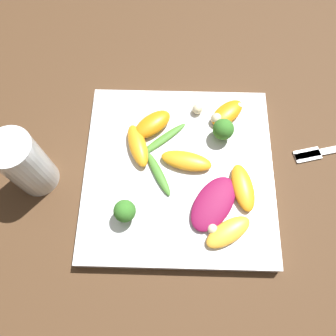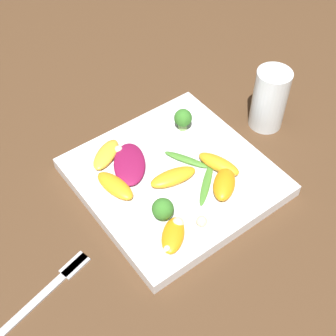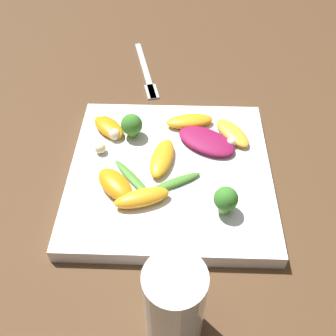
# 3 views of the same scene
# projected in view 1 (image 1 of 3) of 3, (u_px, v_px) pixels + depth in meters

# --- Properties ---
(ground_plane) EXTENTS (2.40, 2.40, 0.00)m
(ground_plane) POSITION_uv_depth(u_px,v_px,m) (178.00, 175.00, 0.51)
(ground_plane) COLOR #4C331E
(plate) EXTENTS (0.29, 0.29, 0.02)m
(plate) POSITION_uv_depth(u_px,v_px,m) (179.00, 173.00, 0.50)
(plate) COLOR white
(plate) RESTS_ON ground_plane
(drinking_glass) EXTENTS (0.06, 0.06, 0.11)m
(drinking_glass) POSITION_uv_depth(u_px,v_px,m) (26.00, 164.00, 0.46)
(drinking_glass) COLOR white
(drinking_glass) RESTS_ON ground_plane
(radicchio_leaf_0) EXTENTS (0.10, 0.09, 0.01)m
(radicchio_leaf_0) POSITION_uv_depth(u_px,v_px,m) (213.00, 203.00, 0.47)
(radicchio_leaf_0) COLOR maroon
(radicchio_leaf_0) RESTS_ON plate
(orange_segment_0) EXTENTS (0.08, 0.05, 0.02)m
(orange_segment_0) POSITION_uv_depth(u_px,v_px,m) (138.00, 146.00, 0.50)
(orange_segment_0) COLOR orange
(orange_segment_0) RESTS_ON plate
(orange_segment_1) EXTENTS (0.07, 0.07, 0.02)m
(orange_segment_1) POSITION_uv_depth(u_px,v_px,m) (227.00, 113.00, 0.52)
(orange_segment_1) COLOR orange
(orange_segment_1) RESTS_ON plate
(orange_segment_2) EXTENTS (0.06, 0.08, 0.01)m
(orange_segment_2) POSITION_uv_depth(u_px,v_px,m) (228.00, 232.00, 0.45)
(orange_segment_2) COLOR #FCAD33
(orange_segment_2) RESTS_ON plate
(orange_segment_3) EXTENTS (0.04, 0.08, 0.02)m
(orange_segment_3) POSITION_uv_depth(u_px,v_px,m) (186.00, 161.00, 0.49)
(orange_segment_3) COLOR orange
(orange_segment_3) RESTS_ON plate
(orange_segment_4) EXTENTS (0.07, 0.07, 0.02)m
(orange_segment_4) POSITION_uv_depth(u_px,v_px,m) (152.00, 124.00, 0.51)
(orange_segment_4) COLOR orange
(orange_segment_4) RESTS_ON plate
(orange_segment_5) EXTENTS (0.08, 0.04, 0.02)m
(orange_segment_5) POSITION_uv_depth(u_px,v_px,m) (243.00, 187.00, 0.48)
(orange_segment_5) COLOR orange
(orange_segment_5) RESTS_ON plate
(broccoli_floret_0) EXTENTS (0.03, 0.03, 0.04)m
(broccoli_floret_0) POSITION_uv_depth(u_px,v_px,m) (125.00, 211.00, 0.45)
(broccoli_floret_0) COLOR #84AD5B
(broccoli_floret_0) RESTS_ON plate
(broccoli_floret_1) EXTENTS (0.03, 0.03, 0.04)m
(broccoli_floret_1) POSITION_uv_depth(u_px,v_px,m) (223.00, 130.00, 0.50)
(broccoli_floret_1) COLOR #7A9E51
(broccoli_floret_1) RESTS_ON plate
(arugula_sprig_0) EXTENTS (0.07, 0.05, 0.01)m
(arugula_sprig_0) POSITION_uv_depth(u_px,v_px,m) (158.00, 174.00, 0.49)
(arugula_sprig_0) COLOR #47842D
(arugula_sprig_0) RESTS_ON plate
(arugula_sprig_1) EXTENTS (0.07, 0.08, 0.01)m
(arugula_sprig_1) POSITION_uv_depth(u_px,v_px,m) (163.00, 139.00, 0.51)
(arugula_sprig_1) COLOR #47842D
(arugula_sprig_1) RESTS_ON plate
(macadamia_nut_0) EXTENTS (0.02, 0.02, 0.02)m
(macadamia_nut_0) POSITION_uv_depth(u_px,v_px,m) (197.00, 109.00, 0.52)
(macadamia_nut_0) COLOR beige
(macadamia_nut_0) RESTS_ON plate
(macadamia_nut_1) EXTENTS (0.01, 0.01, 0.01)m
(macadamia_nut_1) POSITION_uv_depth(u_px,v_px,m) (239.00, 106.00, 0.53)
(macadamia_nut_1) COLOR beige
(macadamia_nut_1) RESTS_ON plate
(macadamia_nut_2) EXTENTS (0.02, 0.02, 0.02)m
(macadamia_nut_2) POSITION_uv_depth(u_px,v_px,m) (216.00, 119.00, 0.52)
(macadamia_nut_2) COLOR beige
(macadamia_nut_2) RESTS_ON plate
(macadamia_nut_3) EXTENTS (0.01, 0.01, 0.01)m
(macadamia_nut_3) POSITION_uv_depth(u_px,v_px,m) (212.00, 229.00, 0.45)
(macadamia_nut_3) COLOR beige
(macadamia_nut_3) RESTS_ON plate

